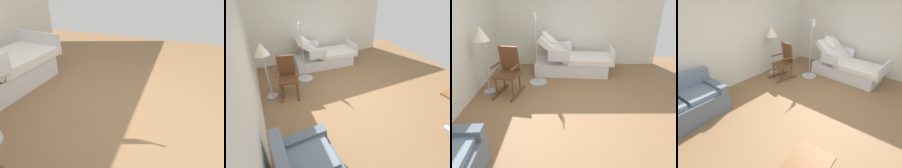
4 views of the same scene
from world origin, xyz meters
TOP-DOWN VIEW (x-y plane):
  - ground_plane at (0.00, 0.00)m, footprint 7.21×7.21m

SIDE VIEW (x-z plane):
  - ground_plane at x=0.00m, z-range 0.00..0.00m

